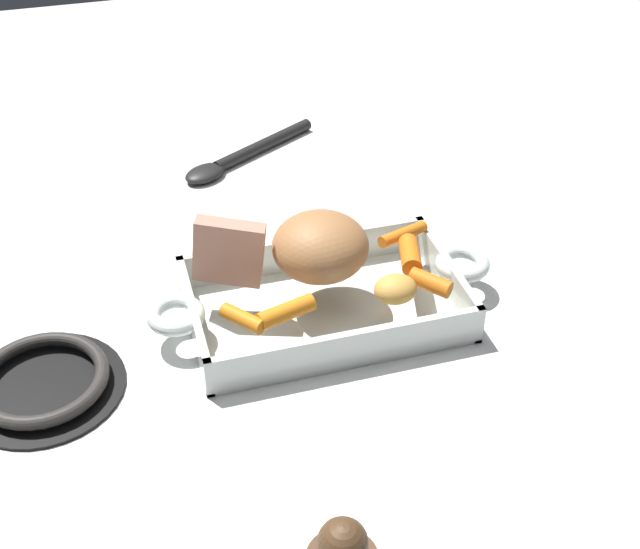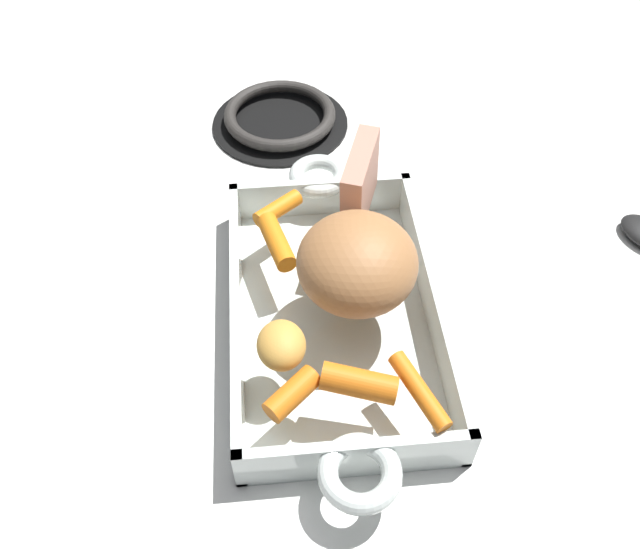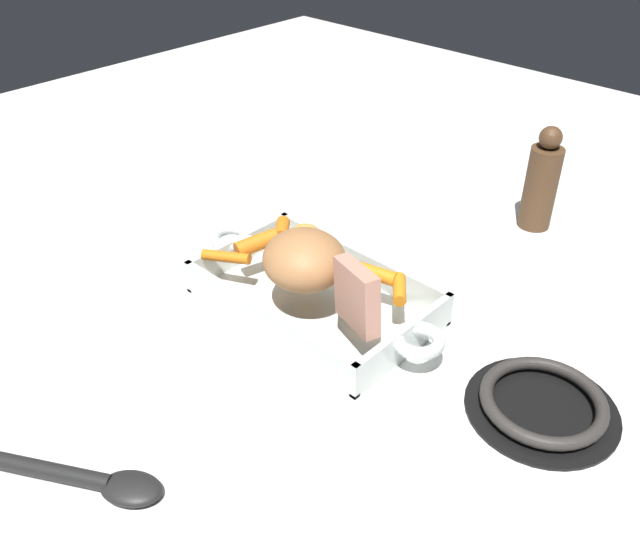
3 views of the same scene
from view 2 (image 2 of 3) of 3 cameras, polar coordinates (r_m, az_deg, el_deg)
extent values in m
plane|color=white|center=(0.65, 1.26, -4.16)|extent=(2.29, 2.29, 0.00)
cube|color=silver|center=(0.65, 1.27, -3.92)|extent=(0.32, 0.19, 0.01)
cube|color=silver|center=(0.65, 9.47, -2.20)|extent=(0.32, 0.01, 0.05)
cube|color=silver|center=(0.63, -7.08, -3.43)|extent=(0.32, 0.01, 0.05)
cube|color=silver|center=(0.55, 3.06, -15.35)|extent=(0.01, 0.19, 0.05)
cube|color=silver|center=(0.74, 0.01, 6.52)|extent=(0.01, 0.19, 0.05)
torus|color=silver|center=(0.53, 3.41, -16.49)|extent=(0.07, 0.07, 0.02)
torus|color=silver|center=(0.74, -0.13, 8.38)|extent=(0.07, 0.07, 0.02)
ellipsoid|color=#A87042|center=(0.59, 3.22, 0.82)|extent=(0.12, 0.12, 0.07)
cube|color=tan|center=(0.66, 3.41, 7.81)|extent=(0.09, 0.05, 0.09)
cylinder|color=orange|center=(0.64, -3.72, 2.80)|extent=(0.07, 0.04, 0.02)
cylinder|color=orange|center=(0.55, 8.47, -9.78)|extent=(0.07, 0.04, 0.02)
cylinder|color=orange|center=(0.54, -2.38, -10.10)|extent=(0.05, 0.05, 0.02)
cylinder|color=orange|center=(0.68, -3.60, 5.62)|extent=(0.05, 0.05, 0.02)
cylinder|color=orange|center=(0.54, 3.32, -9.21)|extent=(0.04, 0.07, 0.03)
ellipsoid|color=gold|center=(0.56, -3.31, -6.02)|extent=(0.05, 0.04, 0.03)
cylinder|color=black|center=(0.88, -3.40, 12.81)|extent=(0.17, 0.17, 0.01)
torus|color=#2D2B28|center=(0.87, -3.44, 13.42)|extent=(0.14, 0.14, 0.02)
camera|label=1|loc=(0.93, -70.63, 31.97)|focal=47.76mm
camera|label=3|loc=(1.07, 39.85, 43.75)|focal=37.80mm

